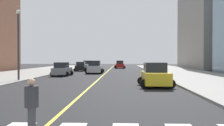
% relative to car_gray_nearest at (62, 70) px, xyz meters
% --- Properties ---
extents(lane_divider_paint, '(0.16, 80.00, 0.01)m').
position_rel_car_gray_nearest_xyz_m(lane_divider_paint, '(5.35, 8.67, -0.84)').
color(lane_divider_paint, yellow).
rests_on(lane_divider_paint, ground).
extents(car_gray_nearest, '(2.61, 4.10, 1.80)m').
position_rel_car_gray_nearest_xyz_m(car_gray_nearest, '(0.00, 0.00, 0.00)').
color(car_gray_nearest, slate).
rests_on(car_gray_nearest, ground).
extents(car_yellow_second, '(2.76, 4.43, 1.98)m').
position_rel_car_gray_nearest_xyz_m(car_yellow_second, '(10.65, -12.91, 0.08)').
color(car_yellow_second, gold).
rests_on(car_yellow_second, ground).
extents(car_black_third, '(2.41, 3.83, 1.71)m').
position_rel_car_gray_nearest_xyz_m(car_black_third, '(0.38, 13.90, -0.04)').
color(car_black_third, black).
rests_on(car_black_third, ground).
extents(car_silver_fourth, '(2.82, 4.48, 1.99)m').
position_rel_car_gray_nearest_xyz_m(car_silver_fourth, '(3.76, 5.93, 0.09)').
color(car_silver_fourth, '#B7B7BC').
rests_on(car_silver_fourth, ground).
extents(car_white_fifth, '(2.63, 4.19, 1.87)m').
position_rel_car_gray_nearest_xyz_m(car_white_fifth, '(0.31, 24.25, 0.03)').
color(car_white_fifth, silver).
rests_on(car_white_fifth, ground).
extents(car_red_sixth, '(2.69, 4.19, 1.84)m').
position_rel_car_gray_nearest_xyz_m(car_red_sixth, '(7.44, 27.10, 0.02)').
color(car_red_sixth, red).
rests_on(car_red_sixth, ground).
extents(pedestrian_crossing, '(0.42, 0.42, 1.71)m').
position_rel_car_gray_nearest_xyz_m(pedestrian_crossing, '(5.22, -26.86, 0.10)').
color(pedestrian_crossing, '#38383D').
rests_on(pedestrian_crossing, ground).
extents(street_lamp, '(0.44, 0.44, 7.03)m').
position_rel_car_gray_nearest_xyz_m(street_lamp, '(-2.42, -8.57, 3.48)').
color(street_lamp, '#38383D').
rests_on(street_lamp, sidewalk_kerb_west).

